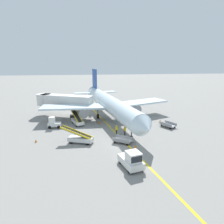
{
  "coord_description": "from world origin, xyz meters",
  "views": [
    {
      "loc": [
        -5.41,
        -28.62,
        12.48
      ],
      "look_at": [
        -0.32,
        10.14,
        2.5
      ],
      "focal_mm": 32.93,
      "sensor_mm": 36.0,
      "label": 1
    }
  ],
  "objects_px": {
    "pushback_tug": "(132,160)",
    "safety_cone_tail_area": "(135,147)",
    "belt_loader_aft_hold": "(80,138)",
    "safety_cone_nose_left": "(36,141)",
    "ground_crew_marshaller": "(117,130)",
    "ground_crew_wing_walker": "(125,130)",
    "safety_cone_wingtip_left": "(99,122)",
    "baggage_cart_empty_trailing": "(122,140)",
    "baggage_cart_loaded": "(168,125)",
    "safety_cone_nose_right": "(145,132)",
    "belt_loader_forward_hold": "(77,120)",
    "baggage_tug_near_wing": "(54,123)",
    "jet_bridge": "(61,101)",
    "airliner": "(109,104)",
    "safety_cone_wingtip_right": "(160,121)"
  },
  "relations": [
    {
      "from": "pushback_tug",
      "to": "baggage_cart_empty_trailing",
      "type": "distance_m",
      "value": 7.55
    },
    {
      "from": "safety_cone_wingtip_left",
      "to": "ground_crew_marshaller",
      "type": "bearing_deg",
      "value": -69.04
    },
    {
      "from": "jet_bridge",
      "to": "safety_cone_wingtip_right",
      "type": "height_order",
      "value": "jet_bridge"
    },
    {
      "from": "pushback_tug",
      "to": "safety_cone_nose_right",
      "type": "bearing_deg",
      "value": 66.43
    },
    {
      "from": "safety_cone_nose_left",
      "to": "safety_cone_wingtip_left",
      "type": "bearing_deg",
      "value": 38.81
    },
    {
      "from": "baggage_cart_empty_trailing",
      "to": "safety_cone_nose_right",
      "type": "distance_m",
      "value": 6.17
    },
    {
      "from": "baggage_tug_near_wing",
      "to": "belt_loader_aft_hold",
      "type": "relative_size",
      "value": 0.47
    },
    {
      "from": "airliner",
      "to": "safety_cone_nose_right",
      "type": "distance_m",
      "value": 11.08
    },
    {
      "from": "pushback_tug",
      "to": "safety_cone_tail_area",
      "type": "relative_size",
      "value": 9.01
    },
    {
      "from": "ground_crew_wing_walker",
      "to": "safety_cone_wingtip_left",
      "type": "height_order",
      "value": "ground_crew_wing_walker"
    },
    {
      "from": "baggage_cart_empty_trailing",
      "to": "safety_cone_nose_left",
      "type": "xyz_separation_m",
      "value": [
        -13.32,
        2.04,
        -0.25
      ]
    },
    {
      "from": "baggage_tug_near_wing",
      "to": "belt_loader_aft_hold",
      "type": "distance_m",
      "value": 9.42
    },
    {
      "from": "safety_cone_nose_right",
      "to": "safety_cone_wingtip_left",
      "type": "bearing_deg",
      "value": 139.88
    },
    {
      "from": "belt_loader_forward_hold",
      "to": "safety_cone_nose_right",
      "type": "distance_m",
      "value": 13.59
    },
    {
      "from": "baggage_tug_near_wing",
      "to": "belt_loader_forward_hold",
      "type": "distance_m",
      "value": 4.65
    },
    {
      "from": "baggage_cart_empty_trailing",
      "to": "ground_crew_marshaller",
      "type": "height_order",
      "value": "ground_crew_marshaller"
    },
    {
      "from": "belt_loader_aft_hold",
      "to": "baggage_cart_loaded",
      "type": "xyz_separation_m",
      "value": [
        16.49,
        5.5,
        -0.31
      ]
    },
    {
      "from": "baggage_cart_loaded",
      "to": "baggage_cart_empty_trailing",
      "type": "height_order",
      "value": "same"
    },
    {
      "from": "jet_bridge",
      "to": "safety_cone_nose_right",
      "type": "height_order",
      "value": "jet_bridge"
    },
    {
      "from": "ground_crew_marshaller",
      "to": "safety_cone_nose_left",
      "type": "distance_m",
      "value": 13.09
    },
    {
      "from": "jet_bridge",
      "to": "safety_cone_wingtip_right",
      "type": "distance_m",
      "value": 22.24
    },
    {
      "from": "pushback_tug",
      "to": "airliner",
      "type": "bearing_deg",
      "value": 90.48
    },
    {
      "from": "jet_bridge",
      "to": "baggage_tug_near_wing",
      "type": "xyz_separation_m",
      "value": [
        -0.58,
        -8.44,
        -2.62
      ]
    },
    {
      "from": "belt_loader_aft_hold",
      "to": "safety_cone_wingtip_right",
      "type": "xyz_separation_m",
      "value": [
        16.22,
        8.91,
        -0.56
      ]
    },
    {
      "from": "ground_crew_marshaller",
      "to": "ground_crew_wing_walker",
      "type": "height_order",
      "value": "same"
    },
    {
      "from": "ground_crew_marshaller",
      "to": "belt_loader_forward_hold",
      "type": "bearing_deg",
      "value": 135.06
    },
    {
      "from": "baggage_cart_empty_trailing",
      "to": "baggage_cart_loaded",
      "type": "bearing_deg",
      "value": 32.77
    },
    {
      "from": "baggage_cart_empty_trailing",
      "to": "safety_cone_wingtip_left",
      "type": "height_order",
      "value": "baggage_cart_empty_trailing"
    },
    {
      "from": "baggage_cart_empty_trailing",
      "to": "ground_crew_marshaller",
      "type": "xyz_separation_m",
      "value": [
        -0.36,
        3.7,
        0.44
      ]
    },
    {
      "from": "baggage_cart_empty_trailing",
      "to": "ground_crew_wing_walker",
      "type": "height_order",
      "value": "ground_crew_wing_walker"
    },
    {
      "from": "safety_cone_nose_right",
      "to": "safety_cone_tail_area",
      "type": "distance_m",
      "value": 6.86
    },
    {
      "from": "safety_cone_nose_left",
      "to": "ground_crew_marshaller",
      "type": "bearing_deg",
      "value": 7.26
    },
    {
      "from": "ground_crew_marshaller",
      "to": "ground_crew_wing_walker",
      "type": "xyz_separation_m",
      "value": [
        1.33,
        -0.56,
        0.0
      ]
    },
    {
      "from": "safety_cone_nose_left",
      "to": "safety_cone_nose_right",
      "type": "bearing_deg",
      "value": 6.02
    },
    {
      "from": "baggage_cart_empty_trailing",
      "to": "safety_cone_wingtip_left",
      "type": "bearing_deg",
      "value": 105.72
    },
    {
      "from": "belt_loader_forward_hold",
      "to": "jet_bridge",
      "type": "bearing_deg",
      "value": 119.0
    },
    {
      "from": "belt_loader_aft_hold",
      "to": "safety_cone_nose_left",
      "type": "bearing_deg",
      "value": 170.73
    },
    {
      "from": "safety_cone_tail_area",
      "to": "safety_cone_wingtip_left",
      "type": "bearing_deg",
      "value": 109.59
    },
    {
      "from": "baggage_tug_near_wing",
      "to": "baggage_cart_empty_trailing",
      "type": "height_order",
      "value": "baggage_tug_near_wing"
    },
    {
      "from": "safety_cone_wingtip_left",
      "to": "safety_cone_wingtip_right",
      "type": "distance_m",
      "value": 12.66
    },
    {
      "from": "baggage_cart_loaded",
      "to": "safety_cone_wingtip_left",
      "type": "height_order",
      "value": "baggage_cart_loaded"
    },
    {
      "from": "jet_bridge",
      "to": "baggage_cart_loaded",
      "type": "xyz_separation_m",
      "value": [
        20.95,
        -10.9,
        -3.07
      ]
    },
    {
      "from": "baggage_tug_near_wing",
      "to": "ground_crew_wing_walker",
      "type": "height_order",
      "value": "baggage_tug_near_wing"
    },
    {
      "from": "belt_loader_aft_hold",
      "to": "safety_cone_tail_area",
      "type": "xyz_separation_m",
      "value": [
        8.03,
        -3.04,
        -0.56
      ]
    },
    {
      "from": "baggage_tug_near_wing",
      "to": "belt_loader_aft_hold",
      "type": "height_order",
      "value": "belt_loader_aft_hold"
    },
    {
      "from": "airliner",
      "to": "baggage_cart_empty_trailing",
      "type": "xyz_separation_m",
      "value": [
        0.45,
        -13.21,
        -2.95
      ]
    },
    {
      "from": "airliner",
      "to": "pushback_tug",
      "type": "xyz_separation_m",
      "value": [
        0.17,
        -20.74,
        -2.42
      ]
    },
    {
      "from": "baggage_cart_loaded",
      "to": "baggage_cart_empty_trailing",
      "type": "xyz_separation_m",
      "value": [
        -9.99,
        -6.43,
        0.0
      ]
    },
    {
      "from": "ground_crew_wing_walker",
      "to": "safety_cone_tail_area",
      "type": "distance_m",
      "value": 5.33
    },
    {
      "from": "safety_cone_wingtip_left",
      "to": "safety_cone_tail_area",
      "type": "distance_m",
      "value": 13.29
    }
  ]
}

